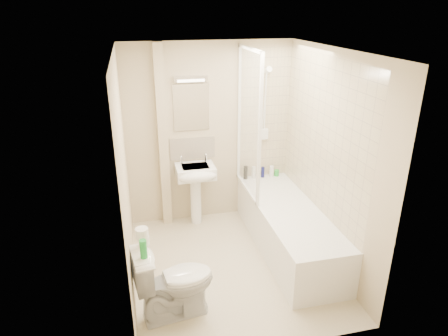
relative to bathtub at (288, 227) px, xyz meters
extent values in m
plane|color=beige|center=(-0.75, -0.20, -0.29)|extent=(2.50, 2.50, 0.00)
cube|color=beige|center=(-0.75, 1.05, 0.91)|extent=(2.20, 0.02, 2.40)
cube|color=beige|center=(-1.85, -0.20, 0.91)|extent=(0.02, 2.50, 2.40)
cube|color=beige|center=(0.35, -0.20, 0.91)|extent=(0.02, 2.50, 2.40)
cube|color=white|center=(-0.75, -0.20, 2.11)|extent=(2.20, 2.50, 0.02)
cube|color=beige|center=(0.00, 1.04, 1.14)|extent=(0.70, 0.01, 1.75)
cube|color=beige|center=(0.34, 0.00, 1.14)|extent=(0.01, 2.10, 1.75)
cube|color=beige|center=(-1.37, 0.99, 0.91)|extent=(0.12, 0.12, 2.40)
cube|color=beige|center=(-0.98, 1.04, 0.74)|extent=(0.60, 0.02, 0.30)
cube|color=white|center=(-0.98, 1.04, 1.29)|extent=(0.46, 0.01, 0.60)
cube|color=silver|center=(-0.98, 1.02, 1.66)|extent=(0.42, 0.07, 0.07)
cube|color=white|center=(0.00, 0.00, -0.01)|extent=(0.70, 2.10, 0.55)
cube|color=white|center=(0.00, 0.00, 0.21)|extent=(0.56, 1.96, 0.05)
cube|color=white|center=(-0.35, 0.60, 1.16)|extent=(0.01, 0.90, 1.80)
cube|color=white|center=(-0.35, 1.03, 1.16)|extent=(0.04, 0.04, 1.80)
cube|color=white|center=(-0.35, 0.15, 1.16)|extent=(0.04, 0.04, 1.80)
cube|color=white|center=(-0.35, 0.60, 2.04)|extent=(0.04, 0.90, 0.04)
cube|color=white|center=(-0.35, 0.60, 0.28)|extent=(0.04, 0.90, 0.03)
cylinder|color=white|center=(0.00, 1.02, 1.26)|extent=(0.02, 0.02, 0.90)
cylinder|color=white|center=(0.00, 1.02, 0.81)|extent=(0.05, 0.05, 0.02)
cylinder|color=white|center=(0.00, 1.02, 1.71)|extent=(0.05, 0.05, 0.02)
cylinder|color=white|center=(0.00, 0.95, 1.74)|extent=(0.08, 0.11, 0.11)
cube|color=white|center=(0.00, 1.01, 0.88)|extent=(0.10, 0.05, 0.14)
cylinder|color=white|center=(-0.02, 0.99, 1.31)|extent=(0.01, 0.13, 0.84)
cylinder|color=white|center=(-0.98, 0.88, 0.05)|extent=(0.14, 0.14, 0.68)
cube|color=white|center=(-0.98, 0.85, 0.48)|extent=(0.50, 0.39, 0.15)
ellipsoid|color=white|center=(-0.98, 0.68, 0.48)|extent=(0.50, 0.21, 0.15)
cube|color=silver|center=(-0.98, 0.85, 0.54)|extent=(0.35, 0.25, 0.04)
cylinder|color=white|center=(-1.15, 0.96, 0.61)|extent=(0.03, 0.03, 0.10)
cylinder|color=white|center=(-0.82, 0.96, 0.61)|extent=(0.03, 0.03, 0.10)
sphere|color=white|center=(-1.15, 0.96, 0.66)|extent=(0.04, 0.04, 0.04)
sphere|color=white|center=(-0.82, 0.96, 0.66)|extent=(0.04, 0.04, 0.04)
cylinder|color=black|center=(-0.27, 0.96, 0.35)|extent=(0.06, 0.06, 0.19)
cylinder|color=white|center=(-0.15, 0.96, 0.34)|extent=(0.06, 0.06, 0.17)
cylinder|color=#12144F|center=(-0.01, 0.96, 0.34)|extent=(0.05, 0.05, 0.15)
cylinder|color=white|center=(0.12, 0.96, 0.34)|extent=(0.06, 0.06, 0.15)
cylinder|color=green|center=(0.19, 0.96, 0.30)|extent=(0.07, 0.07, 0.09)
imported|color=white|center=(-1.47, -0.82, 0.09)|extent=(0.63, 0.86, 0.76)
cylinder|color=white|center=(-1.72, -0.73, 0.51)|extent=(0.10, 0.10, 0.09)
cylinder|color=white|center=(-1.73, -0.75, 0.61)|extent=(0.12, 0.12, 0.09)
cylinder|color=green|center=(-1.73, -0.93, 0.56)|extent=(0.06, 0.06, 0.17)
camera|label=1|loc=(-1.71, -3.93, 2.50)|focal=32.00mm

